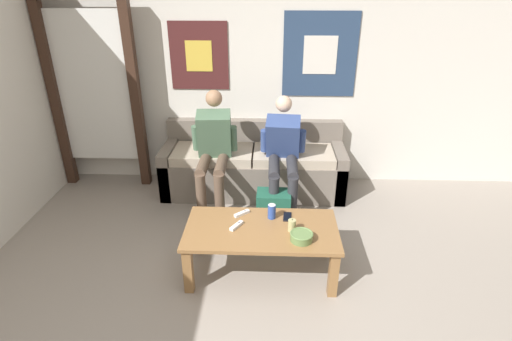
{
  "coord_description": "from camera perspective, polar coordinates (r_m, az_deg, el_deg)",
  "views": [
    {
      "loc": [
        0.29,
        -1.62,
        2.21
      ],
      "look_at": [
        0.17,
        1.57,
        0.68
      ],
      "focal_mm": 28.0,
      "sensor_mm": 36.0,
      "label": 1
    }
  ],
  "objects": [
    {
      "name": "person_seated_teen",
      "position": [
        4.05,
        3.9,
        2.6
      ],
      "size": [
        0.47,
        0.9,
        1.14
      ],
      "color": "#2D2D33",
      "rests_on": "ground_plane"
    },
    {
      "name": "couch",
      "position": [
        4.52,
        -0.37,
        0.47
      ],
      "size": [
        2.01,
        0.68,
        0.76
      ],
      "color": "#70665B",
      "rests_on": "ground_plane"
    },
    {
      "name": "drink_can_blue",
      "position": [
        3.3,
        2.27,
        -5.86
      ],
      "size": [
        0.07,
        0.07,
        0.12
      ],
      "color": "#28479E",
      "rests_on": "coffee_table"
    },
    {
      "name": "ceramic_bowl",
      "position": [
        3.06,
        6.52,
        -9.31
      ],
      "size": [
        0.18,
        0.18,
        0.07
      ],
      "color": "#607F47",
      "rests_on": "coffee_table"
    },
    {
      "name": "backpack",
      "position": [
        3.91,
        2.51,
        -5.71
      ],
      "size": [
        0.33,
        0.26,
        0.37
      ],
      "color": "#1E5642",
      "rests_on": "ground_plane"
    },
    {
      "name": "cell_phone",
      "position": [
        3.34,
        4.5,
        -6.6
      ],
      "size": [
        0.08,
        0.14,
        0.01
      ],
      "color": "black",
      "rests_on": "coffee_table"
    },
    {
      "name": "door_frame",
      "position": [
        4.75,
        -22.26,
        11.5
      ],
      "size": [
        1.0,
        0.1,
        2.15
      ],
      "color": "#382319",
      "rests_on": "ground_plane"
    },
    {
      "name": "game_controller_near_left",
      "position": [
        3.21,
        -2.79,
        -7.88
      ],
      "size": [
        0.1,
        0.14,
        0.03
      ],
      "color": "white",
      "rests_on": "coffee_table"
    },
    {
      "name": "wall_back",
      "position": [
        4.54,
        -1.48,
        13.8
      ],
      "size": [
        10.0,
        0.07,
        2.55
      ],
      "color": "silver",
      "rests_on": "ground_plane"
    },
    {
      "name": "person_seated_adult",
      "position": [
        4.08,
        -6.11,
        3.16
      ],
      "size": [
        0.47,
        0.83,
        1.21
      ],
      "color": "brown",
      "rests_on": "ground_plane"
    },
    {
      "name": "pillar_candle",
      "position": [
        3.16,
        5.16,
        -7.82
      ],
      "size": [
        0.06,
        0.06,
        0.11
      ],
      "color": "tan",
      "rests_on": "coffee_table"
    },
    {
      "name": "game_controller_near_right",
      "position": [
        3.36,
        -2.03,
        -6.15
      ],
      "size": [
        0.13,
        0.12,
        0.03
      ],
      "color": "white",
      "rests_on": "coffee_table"
    },
    {
      "name": "coffee_table",
      "position": [
        3.24,
        0.78,
        -9.24
      ],
      "size": [
        1.22,
        0.62,
        0.43
      ],
      "color": "olive",
      "rests_on": "ground_plane"
    }
  ]
}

